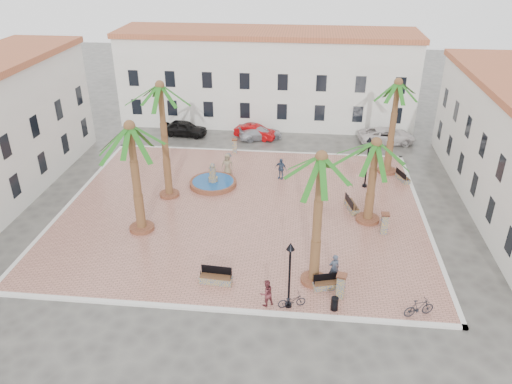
% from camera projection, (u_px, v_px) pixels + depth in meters
% --- Properties ---
extents(ground, '(120.00, 120.00, 0.00)m').
position_uv_depth(ground, '(242.00, 211.00, 36.65)').
color(ground, '#56544F').
rests_on(ground, ground).
extents(plaza, '(26.00, 22.00, 0.15)m').
position_uv_depth(plaza, '(242.00, 210.00, 36.61)').
color(plaza, '#B57363').
rests_on(plaza, ground).
extents(kerb_n, '(26.30, 0.30, 0.16)m').
position_uv_depth(kerb_n, '(258.00, 152.00, 46.31)').
color(kerb_n, silver).
rests_on(kerb_n, ground).
extents(kerb_s, '(26.30, 0.30, 0.16)m').
position_uv_depth(kerb_s, '(216.00, 309.00, 26.91)').
color(kerb_s, silver).
rests_on(kerb_s, ground).
extents(kerb_e, '(0.30, 22.30, 0.16)m').
position_uv_depth(kerb_e, '(424.00, 219.00, 35.39)').
color(kerb_e, silver).
rests_on(kerb_e, ground).
extents(kerb_w, '(0.30, 22.30, 0.16)m').
position_uv_depth(kerb_w, '(73.00, 201.00, 37.82)').
color(kerb_w, silver).
rests_on(kerb_w, ground).
extents(building_north, '(30.40, 7.40, 9.50)m').
position_uv_depth(building_north, '(267.00, 77.00, 52.08)').
color(building_north, white).
rests_on(building_north, ground).
extents(fountain, '(3.75, 3.75, 1.94)m').
position_uv_depth(fountain, '(213.00, 182.00, 39.90)').
color(fountain, brown).
rests_on(fountain, plaza).
extents(palm_nw, '(4.89, 4.89, 8.97)m').
position_uv_depth(palm_nw, '(161.00, 97.00, 34.89)').
color(palm_nw, brown).
rests_on(palm_nw, plaza).
extents(palm_sw, '(5.44, 5.44, 7.83)m').
position_uv_depth(palm_sw, '(131.00, 139.00, 31.03)').
color(palm_sw, brown).
rests_on(palm_sw, plaza).
extents(palm_s, '(4.93, 4.93, 8.21)m').
position_uv_depth(palm_s, '(321.00, 172.00, 25.75)').
color(palm_s, brown).
rests_on(palm_s, plaza).
extents(palm_e, '(5.33, 5.33, 6.25)m').
position_uv_depth(palm_e, '(375.00, 154.00, 32.77)').
color(palm_e, brown).
rests_on(palm_e, plaza).
extents(palm_ne, '(5.12, 5.12, 8.04)m').
position_uv_depth(palm_ne, '(397.00, 93.00, 39.10)').
color(palm_ne, brown).
rests_on(palm_ne, plaza).
extents(bench_s, '(1.94, 0.71, 1.00)m').
position_uv_depth(bench_s, '(216.00, 279.00, 28.74)').
color(bench_s, '#79705A').
rests_on(bench_s, plaza).
extents(bench_se, '(1.73, 0.94, 0.88)m').
position_uv_depth(bench_se, '(327.00, 285.00, 28.31)').
color(bench_se, '#79705A').
rests_on(bench_se, plaza).
extents(bench_e, '(1.03, 1.97, 1.00)m').
position_uv_depth(bench_e, '(351.00, 206.00, 36.36)').
color(bench_e, '#79705A').
rests_on(bench_e, plaza).
extents(bench_ne, '(1.06, 1.72, 0.87)m').
position_uv_depth(bench_ne, '(402.00, 178.00, 40.65)').
color(bench_ne, '#79705A').
rests_on(bench_ne, plaza).
extents(lamppost_s, '(0.45, 0.45, 4.10)m').
position_uv_depth(lamppost_s, '(290.00, 264.00, 25.76)').
color(lamppost_s, black).
rests_on(lamppost_s, plaza).
extents(lamppost_e, '(0.46, 0.46, 4.24)m').
position_uv_depth(lamppost_e, '(368.00, 153.00, 38.48)').
color(lamppost_e, black).
rests_on(lamppost_e, plaza).
extents(bollard_se, '(0.66, 0.66, 1.52)m').
position_uv_depth(bollard_se, '(341.00, 286.00, 27.37)').
color(bollard_se, '#79705A').
rests_on(bollard_se, plaza).
extents(bollard_n, '(0.53, 0.53, 1.33)m').
position_uv_depth(bollard_n, '(235.00, 146.00, 45.63)').
color(bollard_n, '#79705A').
rests_on(bollard_n, plaza).
extents(bollard_e, '(0.55, 0.55, 1.51)m').
position_uv_depth(bollard_e, '(384.00, 223.00, 33.27)').
color(bollard_e, '#79705A').
rests_on(bollard_e, plaza).
extents(litter_bin, '(0.40, 0.40, 0.78)m').
position_uv_depth(litter_bin, '(335.00, 304.00, 26.63)').
color(litter_bin, black).
rests_on(litter_bin, plaza).
extents(cyclist_a, '(0.77, 0.64, 1.80)m').
position_uv_depth(cyclist_a, '(334.00, 268.00, 28.61)').
color(cyclist_a, '#384152').
rests_on(cyclist_a, plaza).
extents(bicycle_a, '(1.63, 0.97, 0.81)m').
position_uv_depth(bicycle_a, '(292.00, 301.00, 26.84)').
color(bicycle_a, black).
rests_on(bicycle_a, plaza).
extents(cyclist_b, '(0.98, 0.94, 1.60)m').
position_uv_depth(cyclist_b, '(266.00, 293.00, 26.79)').
color(cyclist_b, maroon).
rests_on(cyclist_b, plaza).
extents(bicycle_b, '(1.78, 1.04, 1.03)m').
position_uv_depth(bicycle_b, '(419.00, 308.00, 26.16)').
color(bicycle_b, black).
rests_on(bicycle_b, plaza).
extents(pedestrian_fountain_a, '(0.95, 0.64, 1.90)m').
position_uv_depth(pedestrian_fountain_a, '(227.00, 165.00, 41.23)').
color(pedestrian_fountain_a, '#847052').
rests_on(pedestrian_fountain_a, plaza).
extents(pedestrian_fountain_b, '(1.12, 0.83, 1.77)m').
position_uv_depth(pedestrian_fountain_b, '(281.00, 169.00, 40.72)').
color(pedestrian_fountain_b, '#354965').
rests_on(pedestrian_fountain_b, plaza).
extents(pedestrian_north, '(0.97, 1.25, 1.71)m').
position_uv_depth(pedestrian_north, '(228.00, 163.00, 41.82)').
color(pedestrian_north, '#4B4C50').
rests_on(pedestrian_north, plaza).
extents(pedestrian_east, '(0.79, 1.57, 1.62)m').
position_uv_depth(pedestrian_east, '(320.00, 201.00, 35.98)').
color(pedestrian_east, '#6B5B54').
rests_on(pedestrian_east, plaza).
extents(car_black, '(4.68, 2.30, 1.54)m').
position_uv_depth(car_black, '(184.00, 128.00, 49.91)').
color(car_black, black).
rests_on(car_black, ground).
extents(car_red, '(4.35, 2.45, 1.36)m').
position_uv_depth(car_red, '(255.00, 132.00, 49.26)').
color(car_red, '#A5070A').
rests_on(car_red, ground).
extents(car_silver, '(4.61, 3.11, 1.24)m').
position_uv_depth(car_silver, '(260.00, 133.00, 49.09)').
color(car_silver, '#B2B3BC').
rests_on(car_silver, ground).
extents(car_white, '(5.68, 3.20, 1.50)m').
position_uv_depth(car_white, '(387.00, 136.00, 48.11)').
color(car_white, silver).
rests_on(car_white, ground).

